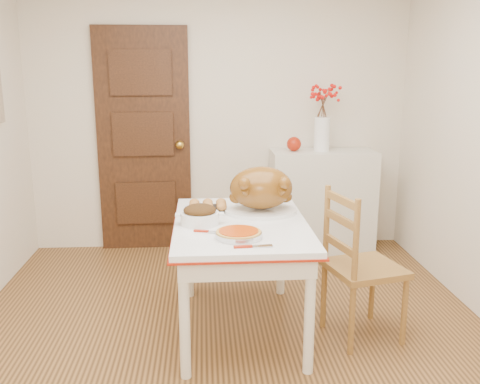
{
  "coord_description": "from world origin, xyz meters",
  "views": [
    {
      "loc": [
        -0.15,
        -2.95,
        1.71
      ],
      "look_at": [
        0.08,
        0.32,
        0.93
      ],
      "focal_mm": 39.61,
      "sensor_mm": 36.0,
      "label": 1
    }
  ],
  "objects": [
    {
      "name": "turkey_platter",
      "position": [
        0.23,
        0.46,
        0.9
      ],
      "size": [
        0.59,
        0.53,
        0.31
      ],
      "primitive_type": null,
      "rotation": [
        0.0,
        0.0,
        -0.35
      ],
      "color": "brown",
      "rests_on": "kitchen_table"
    },
    {
      "name": "door_back",
      "position": [
        -0.7,
        1.97,
        1.03
      ],
      "size": [
        0.85,
        0.06,
        2.06
      ],
      "primitive_type": "cube",
      "color": "black",
      "rests_on": "ground"
    },
    {
      "name": "pumpkin_pie",
      "position": [
        0.04,
        -0.06,
        0.77
      ],
      "size": [
        0.32,
        0.32,
        0.06
      ],
      "primitive_type": "cylinder",
      "rotation": [
        0.0,
        0.0,
        0.19
      ],
      "color": "#B63606",
      "rests_on": "kitchen_table"
    },
    {
      "name": "wall_back",
      "position": [
        0.0,
        2.0,
        1.25
      ],
      "size": [
        3.5,
        0.0,
        2.5
      ],
      "primitive_type": "cube",
      "color": "beige",
      "rests_on": "ground"
    },
    {
      "name": "apple",
      "position": [
        0.67,
        1.78,
        1.02
      ],
      "size": [
        0.13,
        0.13,
        0.13
      ],
      "primitive_type": "sphere",
      "color": "#9A1B08",
      "rests_on": "sideboard"
    },
    {
      "name": "shaker_pair",
      "position": [
        0.37,
        0.72,
        0.79
      ],
      "size": [
        0.09,
        0.04,
        0.09
      ],
      "primitive_type": null,
      "rotation": [
        0.0,
        0.0,
        -0.11
      ],
      "color": "white",
      "rests_on": "kitchen_table"
    },
    {
      "name": "drinking_glass",
      "position": [
        0.12,
        0.81,
        0.8
      ],
      "size": [
        0.07,
        0.07,
        0.1
      ],
      "primitive_type": "cylinder",
      "rotation": [
        0.0,
        0.0,
        0.19
      ],
      "color": "white",
      "rests_on": "kitchen_table"
    },
    {
      "name": "pie_server",
      "position": [
        0.11,
        -0.23,
        0.75
      ],
      "size": [
        0.22,
        0.08,
        0.01
      ],
      "primitive_type": null,
      "rotation": [
        0.0,
        0.0,
        0.08
      ],
      "color": "silver",
      "rests_on": "kitchen_table"
    },
    {
      "name": "sideboard",
      "position": [
        0.95,
        1.78,
        0.47
      ],
      "size": [
        0.95,
        0.42,
        0.95
      ],
      "primitive_type": "cube",
      "color": "beige",
      "rests_on": "floor"
    },
    {
      "name": "carving_knife",
      "position": [
        -0.1,
        0.04,
        0.75
      ],
      "size": [
        0.26,
        0.12,
        0.01
      ],
      "primitive_type": null,
      "rotation": [
        0.0,
        0.0,
        -0.25
      ],
      "color": "silver",
      "rests_on": "kitchen_table"
    },
    {
      "name": "chair_oak",
      "position": [
        0.85,
        0.13,
        0.49
      ],
      "size": [
        0.52,
        0.52,
        0.97
      ],
      "primitive_type": null,
      "rotation": [
        0.0,
        0.0,
        1.82
      ],
      "color": "brown",
      "rests_on": "floor"
    },
    {
      "name": "stuffing_dish",
      "position": [
        -0.18,
        0.23,
        0.8
      ],
      "size": [
        0.32,
        0.26,
        0.12
      ],
      "primitive_type": null,
      "rotation": [
        0.0,
        0.0,
        -0.06
      ],
      "color": "#4C2E0F",
      "rests_on": "kitchen_table"
    },
    {
      "name": "berry_vase",
      "position": [
        0.93,
        1.78,
        1.27
      ],
      "size": [
        0.33,
        0.33,
        0.64
      ],
      "primitive_type": null,
      "color": "white",
      "rests_on": "sideboard"
    },
    {
      "name": "wall_front",
      "position": [
        0.0,
        -2.0,
        1.25
      ],
      "size": [
        3.5,
        0.0,
        2.5
      ],
      "primitive_type": "cube",
      "color": "beige",
      "rests_on": "ground"
    },
    {
      "name": "rolls_tray",
      "position": [
        -0.13,
        0.53,
        0.78
      ],
      "size": [
        0.31,
        0.28,
        0.07
      ],
      "primitive_type": null,
      "rotation": [
        0.0,
        0.0,
        0.3
      ],
      "color": "#BD8342",
      "rests_on": "kitchen_table"
    },
    {
      "name": "floor",
      "position": [
        0.0,
        0.0,
        0.0
      ],
      "size": [
        3.5,
        4.0,
        0.0
      ],
      "primitive_type": "cube",
      "color": "#412913",
      "rests_on": "ground"
    },
    {
      "name": "kitchen_table",
      "position": [
        0.08,
        0.27,
        0.37
      ],
      "size": [
        0.85,
        1.25,
        0.75
      ],
      "primitive_type": null,
      "color": "white",
      "rests_on": "floor"
    }
  ]
}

